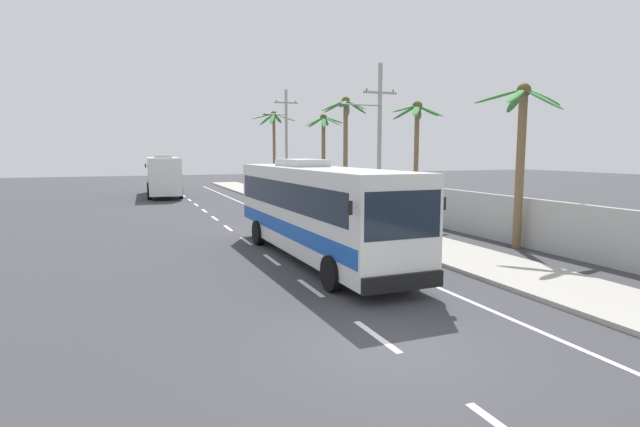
{
  "coord_description": "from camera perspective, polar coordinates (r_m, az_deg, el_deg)",
  "views": [
    {
      "loc": [
        -4.94,
        -8.53,
        3.97
      ],
      "look_at": [
        1.75,
        8.55,
        1.7
      ],
      "focal_mm": 28.01,
      "sensor_mm": 36.0,
      "label": 1
    }
  ],
  "objects": [
    {
      "name": "sidewalk_kerb",
      "position": [
        22.28,
        10.8,
        -3.15
      ],
      "size": [
        3.2,
        90.0,
        0.14
      ],
      "primitive_type": "cube",
      "color": "#A8A399",
      "rests_on": "ground"
    },
    {
      "name": "palm_second",
      "position": [
        40.75,
        0.43,
        8.41
      ],
      "size": [
        3.45,
        3.13,
        7.0
      ],
      "color": "brown",
      "rests_on": "ground"
    },
    {
      "name": "pedestrian_near_kerb",
      "position": [
        32.63,
        -0.82,
        1.88
      ],
      "size": [
        0.36,
        0.36,
        1.68
      ],
      "rotation": [
        0.0,
        0.0,
        3.53
      ],
      "color": "#75388E",
      "rests_on": "sidewalk_kerb"
    },
    {
      "name": "boundary_wall",
      "position": [
        27.53,
        13.12,
        0.75
      ],
      "size": [
        0.24,
        60.0,
        2.07
      ],
      "primitive_type": "cube",
      "color": "#B2B2AD",
      "rests_on": "ground"
    },
    {
      "name": "palm_nearest",
      "position": [
        21.96,
        22.01,
        8.02
      ],
      "size": [
        3.63,
        3.54,
        6.7
      ],
      "color": "brown",
      "rests_on": "ground"
    },
    {
      "name": "utility_pole_far",
      "position": [
        44.68,
        -3.95,
        8.38
      ],
      "size": [
        3.14,
        0.24,
        9.38
      ],
      "color": "#9E9E99",
      "rests_on": "ground"
    },
    {
      "name": "pedestrian_midwalk",
      "position": [
        28.92,
        4.22,
        1.21
      ],
      "size": [
        0.36,
        0.36,
        1.71
      ],
      "rotation": [
        0.0,
        0.0,
        5.91
      ],
      "color": "red",
      "rests_on": "sidewalk_kerb"
    },
    {
      "name": "ground_plane",
      "position": [
        10.63,
        8.32,
        -14.97
      ],
      "size": [
        160.0,
        160.0,
        0.0
      ],
      "primitive_type": "plane",
      "color": "#3A3A3F"
    },
    {
      "name": "coach_bus_foreground",
      "position": [
        18.43,
        -0.49,
        0.66
      ],
      "size": [
        3.04,
        12.19,
        3.69
      ],
      "color": "silver",
      "rests_on": "ground"
    },
    {
      "name": "palm_fourth",
      "position": [
        33.66,
        2.91,
        9.38
      ],
      "size": [
        3.34,
        3.07,
        7.6
      ],
      "color": "brown",
      "rests_on": "ground"
    },
    {
      "name": "palm_third",
      "position": [
        28.2,
        10.98,
        8.97
      ],
      "size": [
        3.16,
        2.69,
        6.72
      ],
      "color": "brown",
      "rests_on": "ground"
    },
    {
      "name": "motorcycle_beside_bus",
      "position": [
        27.08,
        -2.5,
        -0.01
      ],
      "size": [
        0.56,
        1.96,
        1.56
      ],
      "color": "black",
      "rests_on": "ground"
    },
    {
      "name": "palm_farthest",
      "position": [
        46.42,
        -5.24,
        9.19
      ],
      "size": [
        4.25,
        3.73,
        7.66
      ],
      "color": "brown",
      "rests_on": "ground"
    },
    {
      "name": "lane_markings",
      "position": [
        24.3,
        -3.87,
        -2.35
      ],
      "size": [
        3.67,
        71.0,
        0.01
      ],
      "color": "white",
      "rests_on": "ground"
    },
    {
      "name": "utility_pole_mid",
      "position": [
        29.25,
        6.63,
        8.57
      ],
      "size": [
        3.64,
        0.24,
        8.97
      ],
      "color": "#9E9E99",
      "rests_on": "ground"
    },
    {
      "name": "coach_bus_far_lane",
      "position": [
        47.13,
        -17.47,
        4.27
      ],
      "size": [
        3.29,
        10.8,
        3.74
      ],
      "color": "white",
      "rests_on": "ground"
    }
  ]
}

